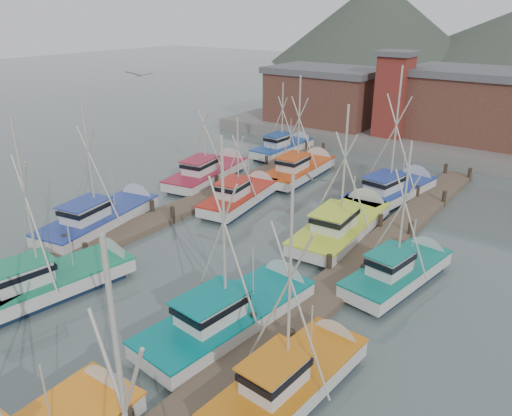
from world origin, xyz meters
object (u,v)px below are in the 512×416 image
Objects in this scene: lookout_tower at (394,94)px; boat_12 at (301,169)px; boat_4 at (56,280)px; boat_8 at (243,195)px.

lookout_tower reaches higher than boat_12.
boat_4 is at bearing -94.25° from boat_12.
lookout_tower is 22.95m from boat_8.
lookout_tower is 0.89× the size of boat_12.
boat_4 is 1.15× the size of boat_8.
lookout_tower is at bearing 75.86° from boat_8.
boat_8 is (-2.34, -22.30, -4.88)m from lookout_tower.
boat_8 is at bearing -95.99° from lookout_tower.
boat_12 is at bearing 98.21° from boat_4.
boat_4 reaches higher than boat_12.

